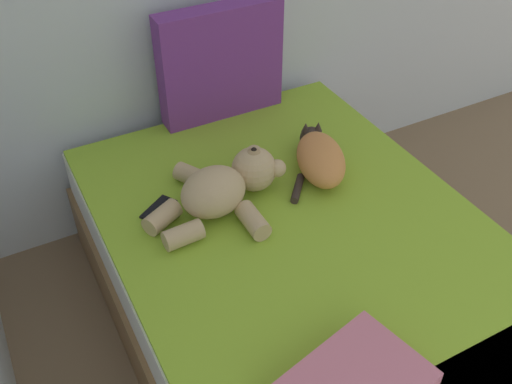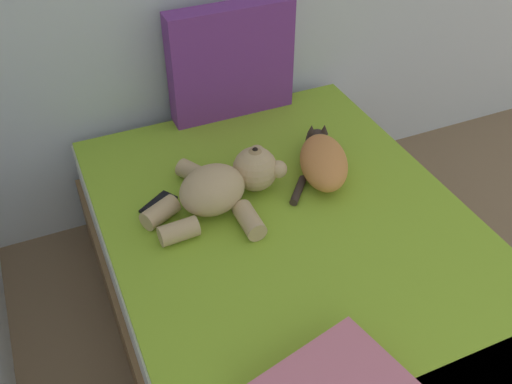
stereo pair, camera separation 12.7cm
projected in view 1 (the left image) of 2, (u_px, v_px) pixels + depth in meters
name	position (u px, v px, depth m)	size (l,w,h in m)	color
bed	(301.00, 285.00, 2.29)	(1.39, 1.94, 0.57)	olive
patterned_cushion	(221.00, 63.00, 2.58)	(0.58, 0.11, 0.52)	#72338C
cat	(319.00, 157.00, 2.35)	(0.35, 0.42, 0.15)	#D18447
teddy_bear	(225.00, 187.00, 2.18)	(0.60, 0.51, 0.19)	tan
cell_phone	(159.00, 209.00, 2.20)	(0.16, 0.14, 0.01)	black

